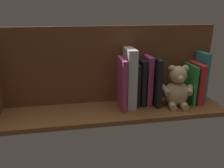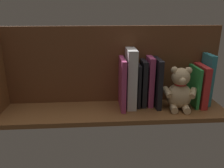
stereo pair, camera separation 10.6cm
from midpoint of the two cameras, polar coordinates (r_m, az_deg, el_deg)
ground_plane at (r=111.73cm, az=2.74°, el=-6.96°), size 111.94×26.30×2.20cm
shelf_back_panel at (r=114.86cm, az=2.28°, el=4.80°), size 111.94×1.50×39.29cm
book_0 at (r=125.63cm, az=25.25°, el=1.03°), size 2.69×10.65×25.84cm
book_1 at (r=122.92cm, az=23.96°, el=-0.39°), size 3.12×14.54×20.84cm
book_2 at (r=121.88cm, az=22.55°, el=-0.55°), size 1.41×13.89×20.04cm
teddy_bear at (r=115.37cm, az=19.42°, el=-1.61°), size 16.89×14.85×21.09cm
book_3 at (r=114.09cm, az=14.05°, el=0.25°), size 2.48×13.74×24.44cm
book_4 at (r=114.58cm, az=12.22°, el=0.60°), size 2.60×10.36×24.90cm
book_5 at (r=113.87cm, az=10.61°, el=0.16°), size 2.21×10.57×23.28cm
book_6 at (r=113.25cm, az=9.29°, el=-0.32°), size 1.41×11.11×21.56cm
dictionary_thick_white at (r=110.23cm, az=7.55°, el=1.32°), size 4.53×13.10×29.22cm
book_7 at (r=109.10cm, az=5.42°, el=0.04°), size 2.18×15.50×24.95cm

